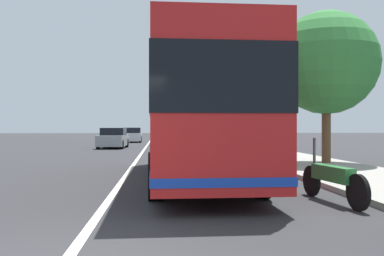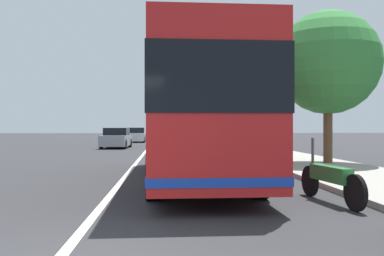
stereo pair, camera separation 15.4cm
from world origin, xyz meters
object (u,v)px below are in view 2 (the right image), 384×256
Objects in this scene: car_far_distant at (136,135)px; car_side_street at (116,139)px; roadside_tree_far_block at (264,66)px; roadside_tree_mid_block at (328,63)px; motorcycle_by_tree at (330,179)px; coach_bus at (193,111)px; car_behind_bus at (177,137)px.

car_far_distant is 1.08× the size of car_side_street.
roadside_tree_mid_block is at bearing -175.38° from roadside_tree_far_block.
roadside_tree_far_block is (15.88, -2.35, 4.52)m from motorcycle_by_tree.
car_side_street is (19.19, 4.35, -1.31)m from coach_bus.
roadside_tree_mid_block reaches higher than car_behind_bus.
car_far_distant reaches higher than car_side_street.
car_side_street is 0.66× the size of roadside_tree_far_block.
car_behind_bus is at bearing 20.33° from roadside_tree_far_block.
motorcycle_by_tree is 0.53× the size of car_behind_bus.
roadside_tree_mid_block is at bearing 16.68° from car_far_distant.
car_far_distant is at bearing -179.90° from car_side_street.
car_side_street is 18.57m from roadside_tree_mid_block.
car_far_distant is 29.64m from roadside_tree_mid_block.
car_far_distant is 0.71× the size of roadside_tree_far_block.
car_far_distant is at bearing 23.36° from roadside_tree_far_block.
roadside_tree_far_block reaches higher than car_far_distant.
coach_bus reaches higher than car_side_street.
car_behind_bus is 0.96× the size of car_far_distant.
roadside_tree_far_block reaches higher than car_side_street.
car_far_distant is (35.82, 6.26, 0.23)m from motorcycle_by_tree.
roadside_tree_mid_block reaches higher than coach_bus.
coach_bus is 1.82× the size of roadside_tree_mid_block.
car_side_street reaches higher than motorcycle_by_tree.
motorcycle_by_tree is at bearing 8.28° from car_far_distant.
car_side_street is at bearing 134.67° from car_behind_bus.
roadside_tree_far_block is at bearing -16.21° from motorcycle_by_tree.
roadside_tree_mid_block is at bearing -28.69° from motorcycle_by_tree.
car_far_distant is (31.76, 3.78, -1.29)m from coach_bus.
roadside_tree_far_block reaches higher than motorcycle_by_tree.
car_side_street is at bearing 51.24° from roadside_tree_far_block.
motorcycle_by_tree is 36.36m from car_far_distant.
roadside_tree_far_block reaches higher than coach_bus.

